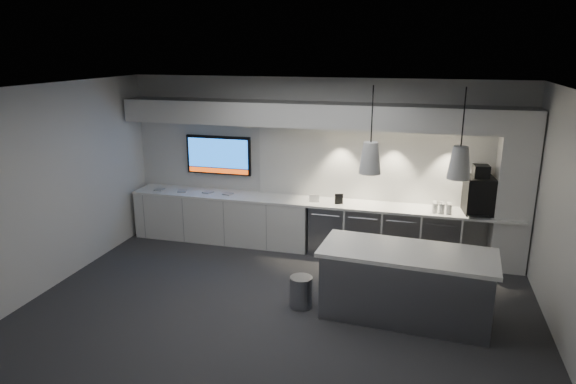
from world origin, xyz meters
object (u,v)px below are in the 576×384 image
(coffee_machine, at_px, (479,193))
(island, at_px, (405,284))
(wall_tv, at_px, (219,155))
(bin, at_px, (301,292))

(coffee_machine, bearing_deg, island, -123.26)
(island, bearing_deg, wall_tv, 150.92)
(island, bearing_deg, coffee_machine, 68.05)
(bin, height_order, coffee_machine, coffee_machine)
(island, bearing_deg, bin, -172.82)
(island, height_order, coffee_machine, coffee_machine)
(island, relative_size, bin, 5.23)
(wall_tv, height_order, island, wall_tv)
(wall_tv, xyz_separation_m, bin, (2.17, -2.41, -1.34))
(wall_tv, distance_m, coffee_machine, 4.60)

